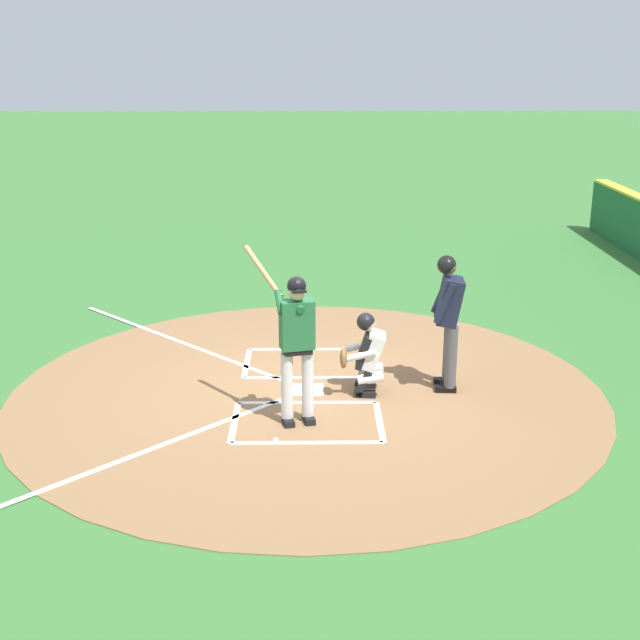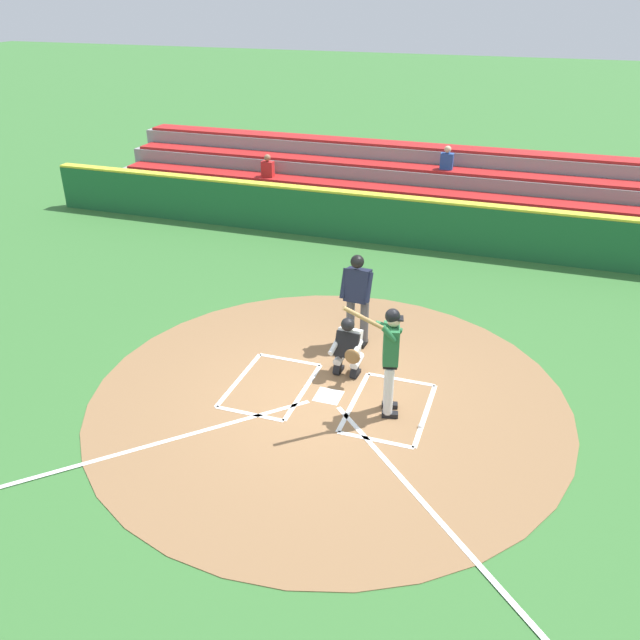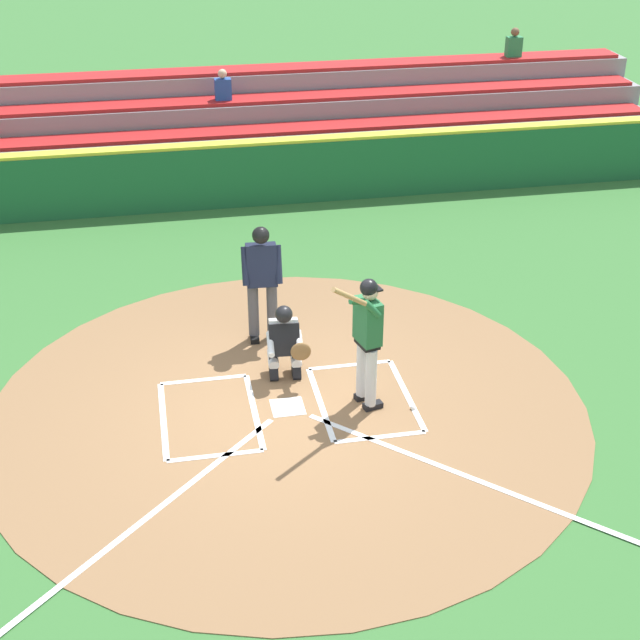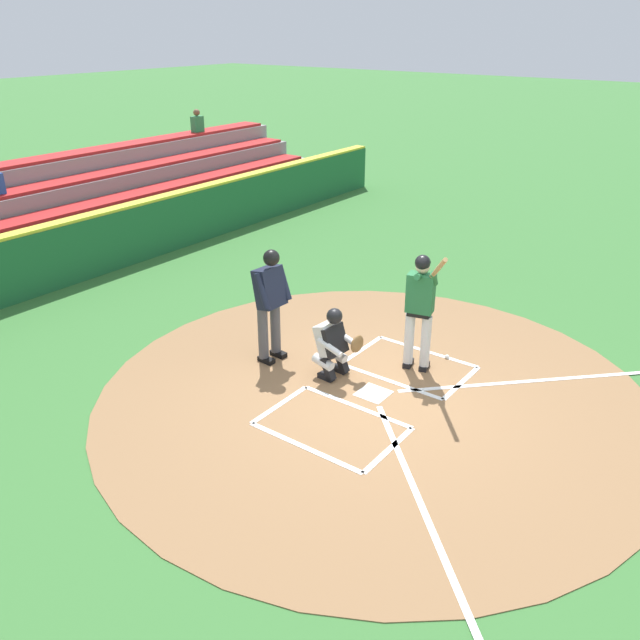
{
  "view_description": "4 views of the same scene",
  "coord_description": "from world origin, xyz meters",
  "px_view_note": "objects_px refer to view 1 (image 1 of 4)",
  "views": [
    {
      "loc": [
        -10.69,
        -0.06,
        4.37
      ],
      "look_at": [
        0.52,
        -0.18,
        0.85
      ],
      "focal_mm": 47.51,
      "sensor_mm": 36.0,
      "label": 1
    },
    {
      "loc": [
        -2.84,
        8.74,
        6.21
      ],
      "look_at": [
        0.25,
        -0.28,
        1.28
      ],
      "focal_mm": 36.63,
      "sensor_mm": 36.0,
      "label": 2
    },
    {
      "loc": [
        1.55,
        10.41,
        7.05
      ],
      "look_at": [
        -0.5,
        -0.33,
        1.12
      ],
      "focal_mm": 52.88,
      "sensor_mm": 36.0,
      "label": 3
    },
    {
      "loc": [
        7.06,
        4.28,
        4.95
      ],
      "look_at": [
        -0.03,
        -0.99,
        0.91
      ],
      "focal_mm": 36.65,
      "sensor_mm": 36.0,
      "label": 4
    }
  ],
  "objects_px": {
    "batter": "(296,339)",
    "catcher": "(366,352)",
    "baseball": "(276,441)",
    "plate_umpire": "(449,313)"
  },
  "relations": [
    {
      "from": "baseball",
      "to": "plate_umpire",
      "type": "bearing_deg",
      "value": -53.0
    },
    {
      "from": "catcher",
      "to": "plate_umpire",
      "type": "bearing_deg",
      "value": -81.55
    },
    {
      "from": "batter",
      "to": "catcher",
      "type": "bearing_deg",
      "value": -44.41
    },
    {
      "from": "batter",
      "to": "baseball",
      "type": "bearing_deg",
      "value": 158.47
    },
    {
      "from": "batter",
      "to": "baseball",
      "type": "xyz_separation_m",
      "value": [
        -0.6,
        0.24,
        -1.06
      ]
    },
    {
      "from": "plate_umpire",
      "to": "batter",
      "type": "bearing_deg",
      "value": 118.61
    },
    {
      "from": "plate_umpire",
      "to": "baseball",
      "type": "relative_size",
      "value": 25.2
    },
    {
      "from": "baseball",
      "to": "catcher",
      "type": "bearing_deg",
      "value": -36.94
    },
    {
      "from": "catcher",
      "to": "baseball",
      "type": "bearing_deg",
      "value": 143.06
    },
    {
      "from": "catcher",
      "to": "plate_umpire",
      "type": "distance_m",
      "value": 1.21
    }
  ]
}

